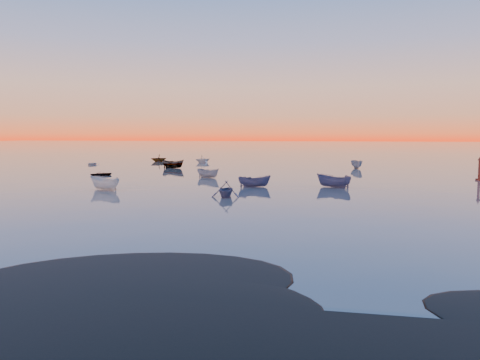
# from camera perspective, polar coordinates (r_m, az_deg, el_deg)

# --- Properties ---
(ground) EXTENTS (600.00, 600.00, 0.00)m
(ground) POSITION_cam_1_polar(r_m,az_deg,el_deg) (119.55, 8.22, 2.55)
(ground) COLOR slate
(ground) RESTS_ON ground
(mud_lobes) EXTENTS (140.00, 6.00, 0.07)m
(mud_lobes) POSITION_cam_1_polar(r_m,az_deg,el_deg) (20.22, -7.22, -12.44)
(mud_lobes) COLOR black
(mud_lobes) RESTS_ON ground
(moored_fleet) EXTENTS (124.00, 58.00, 1.20)m
(moored_fleet) POSITION_cam_1_polar(r_m,az_deg,el_deg) (72.75, 6.29, 0.64)
(moored_fleet) COLOR silver
(moored_fleet) RESTS_ON ground
(boat_near_center) EXTENTS (2.36, 4.14, 1.35)m
(boat_near_center) POSITION_cam_1_polar(r_m,az_deg,el_deg) (55.75, 1.77, -0.84)
(boat_near_center) COLOR #374069
(boat_near_center) RESTS_ON ground
(channel_marker) EXTENTS (0.94, 0.94, 3.34)m
(channel_marker) POSITION_cam_1_polar(r_m,az_deg,el_deg) (71.46, 27.17, 1.03)
(channel_marker) COLOR #47160F
(channel_marker) RESTS_ON ground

